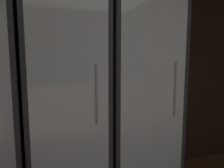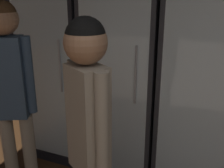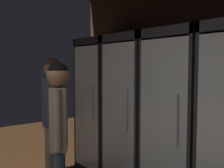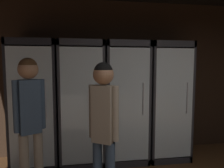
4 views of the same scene
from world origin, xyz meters
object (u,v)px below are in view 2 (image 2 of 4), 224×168
cooler_center (204,82)px  cooler_left (127,74)px  cooler_far_left (65,66)px  shopper_far (88,131)px  shopper_near (11,86)px

cooler_center → cooler_left: bearing=179.8°
cooler_far_left → shopper_far: size_ratio=1.21×
cooler_center → shopper_far: bearing=-111.6°
cooler_left → shopper_far: bearing=-79.8°
shopper_near → shopper_far: shopper_near is taller
cooler_far_left → shopper_near: (0.13, -0.95, 0.10)m
cooler_left → cooler_center: (0.74, -0.00, 0.01)m
cooler_far_left → cooler_center: size_ratio=1.00×
shopper_near → shopper_far: size_ratio=1.03×
cooler_far_left → shopper_far: (0.97, -1.28, 0.06)m
cooler_left → shopper_far: cooler_left is taller
cooler_left → cooler_center: 0.74m
cooler_center → shopper_far: 1.38m
cooler_far_left → shopper_far: cooler_far_left is taller
cooler_center → shopper_far: (-0.51, -1.28, 0.06)m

